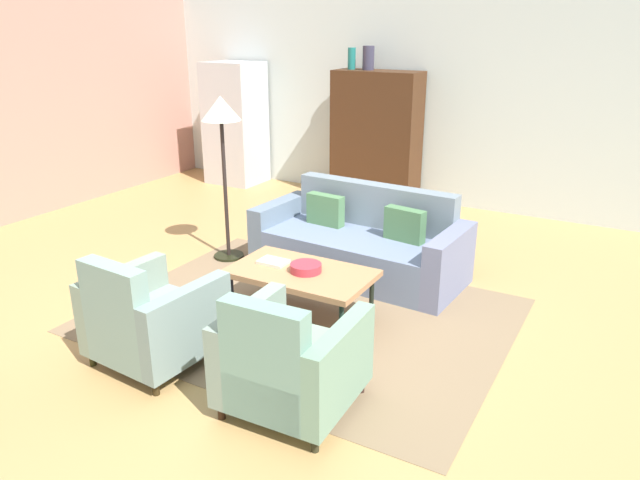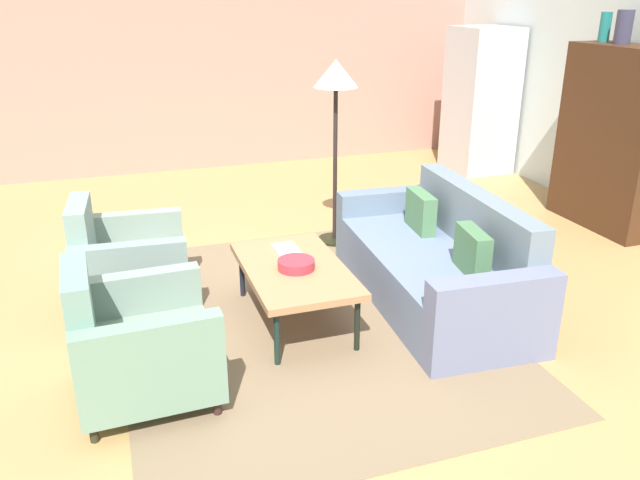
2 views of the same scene
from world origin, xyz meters
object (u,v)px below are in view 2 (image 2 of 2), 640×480
object	(u,v)px
coffee_table	(294,271)
armchair_right	(134,347)
floor_lamp	(336,91)
couch	(440,265)
armchair_left	(123,268)
vase_tall	(605,27)
book_stack	(286,250)
fruit_bowl	(296,264)
vase_round	(624,27)
refrigerator	(480,100)
cabinet	(617,139)

from	to	relation	value
coffee_table	armchair_right	xyz separation A→B (m)	(0.60, -1.17, -0.06)
floor_lamp	coffee_table	bearing A→B (deg)	-30.15
couch	armchair_right	size ratio (longest dim) A/B	2.44
armchair_left	armchair_right	xyz separation A→B (m)	(1.21, -0.00, 0.00)
armchair_left	armchair_right	bearing A→B (deg)	4.11
vase_tall	floor_lamp	xyz separation A→B (m)	(-0.05, -2.82, -0.50)
armchair_left	book_stack	distance (m)	1.23
fruit_bowl	vase_round	bearing A→B (deg)	107.79
fruit_bowl	floor_lamp	bearing A→B (deg)	150.65
couch	refrigerator	xyz separation A→B (m)	(-3.33, 2.36, 0.64)
couch	cabinet	distance (m)	2.72
fruit_bowl	floor_lamp	distance (m)	1.94
coffee_table	vase_tall	world-z (taller)	vase_tall
book_stack	armchair_left	bearing A→B (deg)	-104.62
vase_tall	armchair_left	bearing A→B (deg)	-80.92
coffee_table	fruit_bowl	world-z (taller)	fruit_bowl
couch	fruit_bowl	distance (m)	1.20
fruit_bowl	book_stack	xyz separation A→B (m)	(-0.34, 0.02, -0.02)
armchair_right	vase_round	size ratio (longest dim) A/B	2.81
fruit_bowl	refrigerator	world-z (taller)	refrigerator
refrigerator	vase_round	bearing A→B (deg)	2.59
armchair_left	cabinet	distance (m)	4.86
coffee_table	vase_tall	distance (m)	4.19
vase_round	couch	bearing A→B (deg)	-65.36
armchair_right	armchair_left	bearing A→B (deg)	177.98
fruit_bowl	refrigerator	bearing A→B (deg)	133.58
fruit_bowl	floor_lamp	world-z (taller)	floor_lamp
fruit_bowl	floor_lamp	xyz separation A→B (m)	(-1.47, 0.82, 0.97)
couch	coffee_table	size ratio (longest dim) A/B	1.79
refrigerator	armchair_left	bearing A→B (deg)	-59.97
book_stack	floor_lamp	bearing A→B (deg)	144.54
coffee_table	cabinet	distance (m)	3.81
fruit_bowl	couch	bearing A→B (deg)	92.01
armchair_left	refrigerator	distance (m)	5.48
armchair_left	book_stack	xyz separation A→B (m)	(0.31, 1.19, 0.11)
book_stack	couch	bearing A→B (deg)	75.55
coffee_table	book_stack	size ratio (longest dim) A/B	4.78
coffee_table	vase_round	world-z (taller)	vase_round
fruit_bowl	vase_tall	size ratio (longest dim) A/B	0.92
vase_round	floor_lamp	bearing A→B (deg)	-95.99
armchair_right	coffee_table	bearing A→B (deg)	115.30
couch	floor_lamp	bearing A→B (deg)	17.67
couch	refrigerator	distance (m)	4.14
armchair_right	floor_lamp	distance (m)	3.04
couch	armchair_left	world-z (taller)	armchair_left
book_stack	vase_tall	size ratio (longest dim) A/B	0.88
vase_tall	refrigerator	xyz separation A→B (m)	(-1.96, -0.10, -1.02)
coffee_table	vase_round	xyz separation A→B (m)	(-1.12, 3.65, 1.55)
coffee_table	fruit_bowl	bearing A→B (deg)	-0.00
floor_lamp	vase_tall	bearing A→B (deg)	89.07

